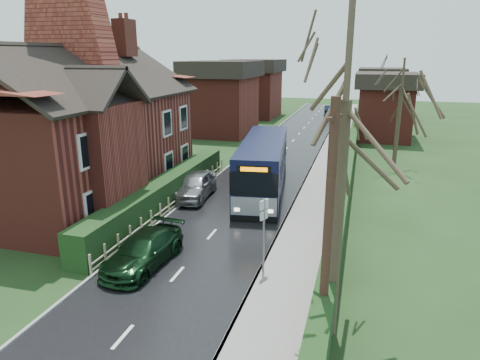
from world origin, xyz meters
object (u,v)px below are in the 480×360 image
(brick_house, at_px, (80,126))
(telegraph_pole, at_px, (328,232))
(bus_stop_sign, at_px, (264,225))
(car_green, at_px, (144,251))
(bus, at_px, (263,166))
(car_silver, at_px, (195,185))

(brick_house, xyz_separation_m, telegraph_pole, (14.53, -9.64, -0.71))
(brick_house, bearing_deg, bus_stop_sign, -26.02)
(brick_house, height_order, car_green, brick_house)
(bus, bearing_deg, car_green, -110.39)
(car_silver, xyz_separation_m, car_green, (1.20, -8.59, -0.12))
(brick_house, xyz_separation_m, car_silver, (5.93, 2.17, -3.61))
(bus, bearing_deg, brick_house, -162.87)
(bus, distance_m, car_green, 11.18)
(brick_house, xyz_separation_m, car_green, (7.13, -6.42, -3.73))
(bus, height_order, car_green, bus)
(car_green, relative_size, telegraph_pole, 0.61)
(bus, xyz_separation_m, car_silver, (-3.61, -2.28, -0.85))
(bus, xyz_separation_m, bus_stop_sign, (2.39, -10.29, 0.43))
(car_silver, bearing_deg, bus, 27.93)
(car_green, bearing_deg, telegraph_pole, -20.05)
(bus, bearing_deg, car_silver, -155.57)
(car_green, bearing_deg, car_silver, 101.43)
(brick_house, relative_size, bus, 1.33)
(brick_house, height_order, car_silver, brick_house)
(car_silver, xyz_separation_m, telegraph_pole, (8.60, -11.82, 2.90))
(car_silver, distance_m, bus_stop_sign, 10.08)
(car_green, bearing_deg, brick_house, 141.50)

